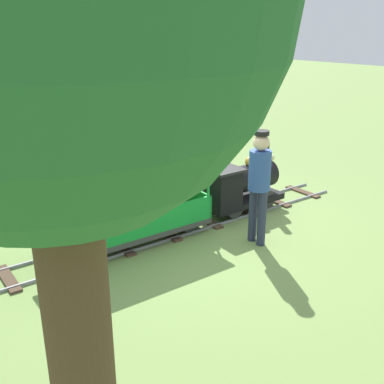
{
  "coord_description": "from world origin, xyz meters",
  "views": [
    {
      "loc": [
        5.22,
        -3.79,
        2.89
      ],
      "look_at": [
        0.0,
        -0.03,
        0.55
      ],
      "focal_mm": 42.5,
      "sensor_mm": 36.0,
      "label": 1
    }
  ],
  "objects_px": {
    "locomotive": "(238,184)",
    "conductor_person": "(259,179)",
    "park_bench": "(169,147)",
    "passenger_car": "(133,215)",
    "oak_tree_far": "(45,8)"
  },
  "relations": [
    {
      "from": "locomotive",
      "to": "conductor_person",
      "type": "height_order",
      "value": "conductor_person"
    },
    {
      "from": "locomotive",
      "to": "conductor_person",
      "type": "bearing_deg",
      "value": -27.38
    },
    {
      "from": "conductor_person",
      "to": "park_bench",
      "type": "xyz_separation_m",
      "value": [
        -3.93,
        1.08,
        -0.54
      ]
    },
    {
      "from": "park_bench",
      "to": "passenger_car",
      "type": "bearing_deg",
      "value": -40.47
    },
    {
      "from": "locomotive",
      "to": "conductor_person",
      "type": "distance_m",
      "value": 1.23
    },
    {
      "from": "conductor_person",
      "to": "park_bench",
      "type": "height_order",
      "value": "conductor_person"
    },
    {
      "from": "locomotive",
      "to": "conductor_person",
      "type": "xyz_separation_m",
      "value": [
        1.01,
        -0.52,
        0.47
      ]
    },
    {
      "from": "oak_tree_far",
      "to": "conductor_person",
      "type": "bearing_deg",
      "value": 124.27
    },
    {
      "from": "park_bench",
      "to": "locomotive",
      "type": "bearing_deg",
      "value": -10.75
    },
    {
      "from": "conductor_person",
      "to": "park_bench",
      "type": "distance_m",
      "value": 4.11
    },
    {
      "from": "passenger_car",
      "to": "oak_tree_far",
      "type": "height_order",
      "value": "oak_tree_far"
    },
    {
      "from": "locomotive",
      "to": "park_bench",
      "type": "relative_size",
      "value": 1.09
    },
    {
      "from": "park_bench",
      "to": "conductor_person",
      "type": "bearing_deg",
      "value": -15.34
    },
    {
      "from": "locomotive",
      "to": "park_bench",
      "type": "bearing_deg",
      "value": 169.25
    },
    {
      "from": "locomotive",
      "to": "park_bench",
      "type": "height_order",
      "value": "locomotive"
    }
  ]
}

